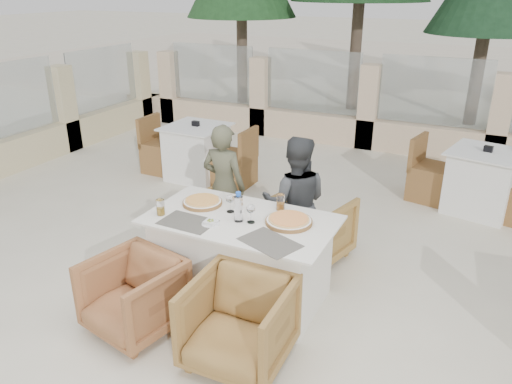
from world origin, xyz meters
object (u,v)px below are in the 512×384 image
at_px(armchair_near_left, 134,296).
at_px(diner_right, 295,203).
at_px(armchair_near_right, 239,323).
at_px(beer_glass_left, 160,207).
at_px(pizza_right, 289,221).
at_px(dining_table, 241,258).
at_px(bg_table_a, 197,152).
at_px(wine_glass_near, 251,212).
at_px(beer_glass_right, 281,202).
at_px(pizza_left, 202,202).
at_px(bg_table_b, 482,182).
at_px(water_bottle, 238,207).
at_px(armchair_far_left, 233,222).
at_px(wine_glass_centre, 230,202).
at_px(diner_left, 224,186).
at_px(armchair_far_right, 310,228).
at_px(olive_dish, 211,222).

distance_m(armchair_near_left, diner_right, 1.72).
bearing_deg(armchair_near_right, beer_glass_left, 151.71).
relative_size(pizza_right, armchair_near_right, 0.54).
xyz_separation_m(dining_table, bg_table_a, (-1.93, 2.37, 0.00)).
xyz_separation_m(armchair_near_right, diner_right, (-0.15, 1.47, 0.33)).
distance_m(wine_glass_near, beer_glass_right, 0.36).
relative_size(pizza_left, bg_table_b, 0.22).
relative_size(water_bottle, armchair_far_left, 0.36).
xyz_separation_m(armchair_near_right, bg_table_b, (1.43, 3.64, 0.05)).
xyz_separation_m(pizza_left, diner_right, (0.66, 0.60, -0.13)).
bearing_deg(wine_glass_near, pizza_right, 22.79).
height_order(wine_glass_centre, diner_left, diner_left).
bearing_deg(diner_right, dining_table, 53.75).
bearing_deg(beer_glass_left, diner_right, 47.53).
bearing_deg(wine_glass_centre, wine_glass_near, -23.51).
xyz_separation_m(pizza_left, armchair_far_right, (0.75, 0.80, -0.46)).
xyz_separation_m(beer_glass_right, diner_left, (-0.85, 0.50, -0.18)).
bearing_deg(olive_dish, armchair_near_left, -124.11).
xyz_separation_m(dining_table, diner_right, (0.21, 0.72, 0.28)).
relative_size(dining_table, pizza_left, 4.51).
height_order(water_bottle, diner_right, diner_right).
height_order(dining_table, pizza_left, pizza_left).
height_order(armchair_near_left, armchair_near_right, armchair_near_right).
xyz_separation_m(armchair_far_right, diner_left, (-0.92, -0.11, 0.33)).
height_order(pizza_right, armchair_near_left, pizza_right).
distance_m(diner_right, bg_table_a, 2.73).
distance_m(dining_table, diner_left, 1.05).
distance_m(pizza_right, olive_dish, 0.65).
height_order(water_bottle, armchair_near_left, water_bottle).
bearing_deg(diner_right, armchair_far_right, -133.81).
distance_m(dining_table, armchair_far_right, 0.97).
relative_size(wine_glass_near, olive_dish, 1.67).
xyz_separation_m(pizza_right, bg_table_a, (-2.34, 2.28, -0.41)).
height_order(dining_table, armchair_near_left, dining_table).
bearing_deg(olive_dish, armchair_far_right, 67.09).
bearing_deg(bg_table_a, beer_glass_left, -62.88).
height_order(water_bottle, olive_dish, water_bottle).
xyz_separation_m(wine_glass_centre, armchair_far_left, (-0.31, 0.62, -0.54)).
relative_size(wine_glass_near, bg_table_b, 0.11).
xyz_separation_m(olive_dish, diner_left, (-0.44, 1.02, -0.13)).
relative_size(armchair_far_right, bg_table_a, 0.45).
bearing_deg(wine_glass_centre, beer_glass_left, -148.87).
bearing_deg(pizza_right, pizza_left, 178.45).
xyz_separation_m(armchair_near_right, diner_left, (-0.98, 1.56, 0.33)).
xyz_separation_m(pizza_right, armchair_near_left, (-0.96, -0.87, -0.48)).
relative_size(beer_glass_left, armchair_near_right, 0.19).
height_order(diner_left, diner_right, diner_right).
xyz_separation_m(dining_table, bg_table_b, (1.80, 2.89, 0.00)).
relative_size(beer_glass_right, bg_table_a, 0.09).
height_order(pizza_left, diner_right, diner_right).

